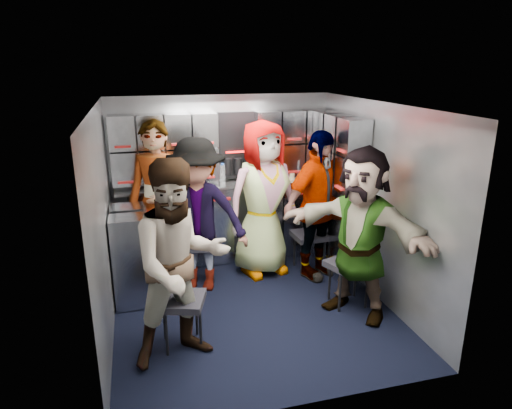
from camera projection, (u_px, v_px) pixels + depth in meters
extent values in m
plane|color=black|center=(251.00, 307.00, 4.84)|extent=(3.00, 3.00, 0.00)
cube|color=gray|center=(222.00, 177.00, 5.91)|extent=(2.80, 0.04, 2.10)
cube|color=gray|center=(103.00, 226.00, 4.18)|extent=(0.04, 3.00, 2.10)
cube|color=gray|center=(378.00, 202.00, 4.87)|extent=(0.04, 3.00, 2.10)
cube|color=silver|center=(251.00, 106.00, 4.21)|extent=(2.80, 3.00, 0.02)
cube|color=#9499A3|center=(226.00, 223.00, 5.88)|extent=(2.68, 0.38, 0.99)
cube|color=#9499A3|center=(132.00, 255.00, 4.92)|extent=(0.38, 0.76, 0.99)
cube|color=#ADAFB4|center=(226.00, 184.00, 5.73)|extent=(2.68, 0.42, 0.03)
cube|color=#9499A3|center=(224.00, 146.00, 5.64)|extent=(2.68, 0.28, 0.82)
cube|color=#9499A3|center=(339.00, 150.00, 5.35)|extent=(0.28, 1.00, 0.82)
cube|color=#9499A3|center=(338.00, 232.00, 5.55)|extent=(0.28, 1.20, 1.00)
cube|color=#AB1A19|center=(229.00, 199.00, 5.58)|extent=(2.60, 0.02, 0.03)
cube|color=black|center=(181.00, 301.00, 4.07)|extent=(0.50, 0.49, 0.06)
cylinder|color=black|center=(167.00, 334.00, 3.98)|extent=(0.03, 0.03, 0.43)
cylinder|color=black|center=(201.00, 329.00, 4.06)|extent=(0.03, 0.03, 0.43)
cylinder|color=black|center=(164.00, 319.00, 4.22)|extent=(0.03, 0.03, 0.43)
cylinder|color=black|center=(197.00, 314.00, 4.29)|extent=(0.03, 0.03, 0.43)
cube|color=black|center=(197.00, 243.00, 5.30)|extent=(0.51, 0.50, 0.07)
cylinder|color=black|center=(186.00, 269.00, 5.21)|extent=(0.03, 0.03, 0.45)
cylinder|color=black|center=(213.00, 266.00, 5.29)|extent=(0.03, 0.03, 0.45)
cylinder|color=black|center=(183.00, 259.00, 5.46)|extent=(0.03, 0.03, 0.45)
cylinder|color=black|center=(209.00, 257.00, 5.53)|extent=(0.03, 0.03, 0.45)
cube|color=black|center=(259.00, 232.00, 5.71)|extent=(0.47, 0.45, 0.06)
cylinder|color=black|center=(250.00, 254.00, 5.63)|extent=(0.03, 0.03, 0.43)
cylinder|color=black|center=(273.00, 252.00, 5.70)|extent=(0.03, 0.03, 0.43)
cylinder|color=black|center=(245.00, 246.00, 5.87)|extent=(0.03, 0.03, 0.43)
cylinder|color=black|center=(268.00, 244.00, 5.94)|extent=(0.03, 0.03, 0.43)
cube|color=black|center=(310.00, 235.00, 5.61)|extent=(0.42, 0.40, 0.06)
cylinder|color=black|center=(302.00, 258.00, 5.53)|extent=(0.03, 0.03, 0.42)
cylinder|color=black|center=(324.00, 255.00, 5.60)|extent=(0.03, 0.03, 0.42)
cylinder|color=black|center=(295.00, 250.00, 5.76)|extent=(0.03, 0.03, 0.42)
cylinder|color=black|center=(316.00, 248.00, 5.83)|extent=(0.03, 0.03, 0.42)
cube|color=black|center=(349.00, 265.00, 4.77)|extent=(0.52, 0.51, 0.07)
cylinder|color=black|center=(340.00, 293.00, 4.69)|extent=(0.03, 0.03, 0.44)
cylinder|color=black|center=(367.00, 289.00, 4.76)|extent=(0.03, 0.03, 0.44)
cylinder|color=black|center=(330.00, 281.00, 4.93)|extent=(0.03, 0.03, 0.44)
cylinder|color=black|center=(355.00, 278.00, 5.00)|extent=(0.03, 0.03, 0.44)
imported|color=black|center=(158.00, 204.00, 5.15)|extent=(0.81, 0.68, 1.89)
imported|color=black|center=(180.00, 264.00, 3.77)|extent=(0.99, 0.85, 1.78)
imported|color=black|center=(198.00, 216.00, 5.01)|extent=(1.28, 1.00, 1.73)
imported|color=black|center=(263.00, 199.00, 5.40)|extent=(1.02, 0.78, 1.86)
imported|color=black|center=(317.00, 206.00, 5.31)|extent=(1.12, 0.85, 1.76)
imported|color=black|center=(360.00, 234.00, 4.48)|extent=(1.36, 1.61, 1.74)
cylinder|color=white|center=(223.00, 175.00, 5.63)|extent=(0.07, 0.07, 0.24)
cylinder|color=white|center=(199.00, 175.00, 5.55)|extent=(0.07, 0.07, 0.27)
cylinder|color=white|center=(298.00, 169.00, 5.87)|extent=(0.07, 0.07, 0.26)
cylinder|color=beige|center=(181.00, 183.00, 5.51)|extent=(0.08, 0.08, 0.09)
cylinder|color=beige|center=(291.00, 176.00, 5.86)|extent=(0.08, 0.08, 0.10)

